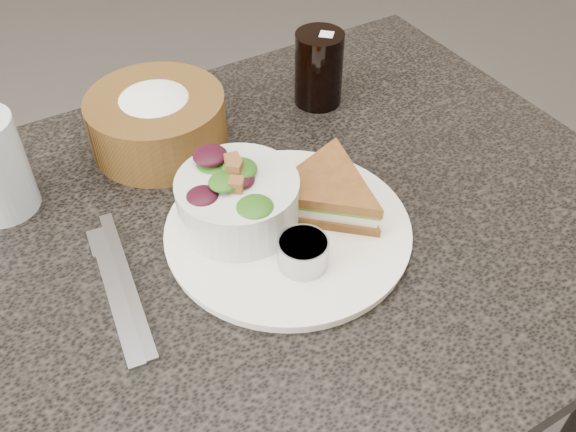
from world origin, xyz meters
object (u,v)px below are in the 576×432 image
at_px(dinner_plate, 288,231).
at_px(salad_bowl, 238,193).
at_px(dressing_ramekin, 303,253).
at_px(sandwich, 325,193).
at_px(cola_glass, 319,65).
at_px(dining_table, 251,402).
at_px(bread_basket, 156,114).

relative_size(dinner_plate, salad_bowl, 2.01).
height_order(salad_bowl, dressing_ramekin, salad_bowl).
height_order(sandwich, dressing_ramekin, sandwich).
bearing_deg(cola_glass, sandwich, -120.52).
relative_size(dinner_plate, cola_glass, 2.35).
distance_m(salad_bowl, dressing_ramekin, 0.10).
distance_m(dining_table, bread_basket, 0.47).
xyz_separation_m(dressing_ramekin, cola_glass, (0.19, 0.27, 0.03)).
height_order(dining_table, salad_bowl, salad_bowl).
height_order(sandwich, bread_basket, bread_basket).
height_order(dressing_ramekin, cola_glass, cola_glass).
height_order(dressing_ramekin, bread_basket, bread_basket).
bearing_deg(dressing_ramekin, sandwich, 42.46).
bearing_deg(sandwich, dining_table, -149.14).
distance_m(dinner_plate, sandwich, 0.06).
bearing_deg(dinner_plate, cola_glass, 50.51).
distance_m(dining_table, dressing_ramekin, 0.41).
bearing_deg(salad_bowl, sandwich, -18.25).
relative_size(sandwich, dressing_ramekin, 2.90).
distance_m(salad_bowl, bread_basket, 0.20).
height_order(dinner_plate, sandwich, sandwich).
xyz_separation_m(dining_table, salad_bowl, (0.01, 0.01, 0.43)).
relative_size(dressing_ramekin, cola_glass, 0.47).
bearing_deg(cola_glass, bread_basket, 175.90).
height_order(dining_table, cola_glass, cola_glass).
bearing_deg(sandwich, cola_glass, 101.26).
bearing_deg(salad_bowl, dressing_ramekin, -73.83).
relative_size(salad_bowl, cola_glass, 1.17).
distance_m(dining_table, dinner_plate, 0.39).
bearing_deg(sandwich, dressing_ramekin, -95.76).
distance_m(dinner_plate, cola_glass, 0.29).
height_order(dinner_plate, bread_basket, bread_basket).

